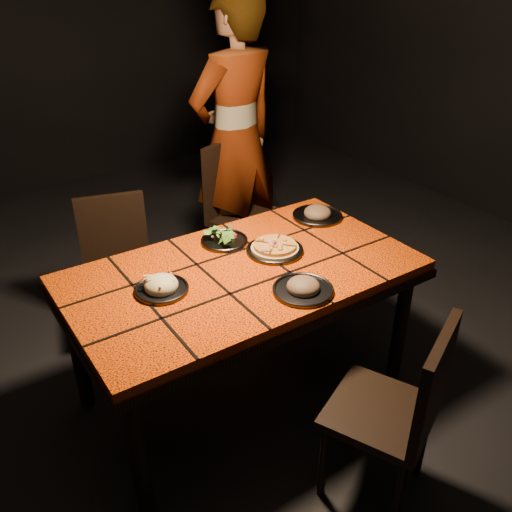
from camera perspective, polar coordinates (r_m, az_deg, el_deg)
room_shell at (r=2.22m, az=-1.66°, el=15.58°), size 6.04×7.04×3.08m
dining_table at (r=2.55m, az=-1.40°, el=-2.84°), size 1.62×0.92×0.75m
chair_near at (r=2.24m, az=15.16°, el=-14.98°), size 0.52×0.52×0.87m
chair_far_left at (r=3.20m, az=-14.34°, el=-0.41°), size 0.47×0.47×0.85m
chair_far_right at (r=3.63m, az=-1.82°, el=5.53°), size 0.58×0.58×0.97m
diner at (r=3.61m, az=-2.20°, el=12.04°), size 0.76×0.56×1.90m
plate_pizza at (r=2.63m, az=2.00°, el=0.79°), size 0.33×0.33×0.04m
plate_pasta at (r=2.37m, az=-9.93°, el=-3.21°), size 0.24×0.24×0.08m
plate_salad at (r=2.72m, az=-3.37°, el=1.92°), size 0.24×0.24×0.07m
plate_mushroom_a at (r=2.33m, az=4.99°, el=-3.28°), size 0.27×0.27×0.09m
plate_mushroom_b at (r=3.00m, az=6.49°, el=4.49°), size 0.28×0.28×0.09m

